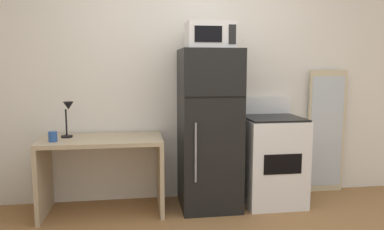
% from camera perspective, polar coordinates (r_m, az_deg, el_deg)
% --- Properties ---
extents(wall_back_white, '(5.00, 0.10, 2.60)m').
position_cam_1_polar(wall_back_white, '(4.10, 0.12, 5.45)').
color(wall_back_white, silver).
rests_on(wall_back_white, ground).
extents(desk, '(1.17, 0.61, 0.75)m').
position_cam_1_polar(desk, '(3.80, -13.46, -6.74)').
color(desk, tan).
rests_on(desk, ground).
extents(desk_lamp, '(0.14, 0.12, 0.35)m').
position_cam_1_polar(desk_lamp, '(3.83, -18.41, 0.26)').
color(desk_lamp, black).
rests_on(desk_lamp, desk).
extents(coffee_mug, '(0.08, 0.08, 0.09)m').
position_cam_1_polar(coffee_mug, '(3.69, -20.48, -3.10)').
color(coffee_mug, '#264C99').
rests_on(coffee_mug, desk).
extents(refrigerator, '(0.59, 0.63, 1.61)m').
position_cam_1_polar(refrigerator, '(3.80, 2.62, -2.21)').
color(refrigerator, black).
rests_on(refrigerator, ground).
extents(microwave, '(0.46, 0.35, 0.26)m').
position_cam_1_polar(microwave, '(3.74, 2.78, 12.03)').
color(microwave, silver).
rests_on(microwave, refrigerator).
extents(oven_range, '(0.60, 0.61, 1.10)m').
position_cam_1_polar(oven_range, '(4.06, 12.05, -6.64)').
color(oven_range, white).
rests_on(oven_range, ground).
extents(leaning_mirror, '(0.44, 0.03, 1.40)m').
position_cam_1_polar(leaning_mirror, '(4.54, 19.77, -2.40)').
color(leaning_mirror, '#C6B793').
rests_on(leaning_mirror, ground).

